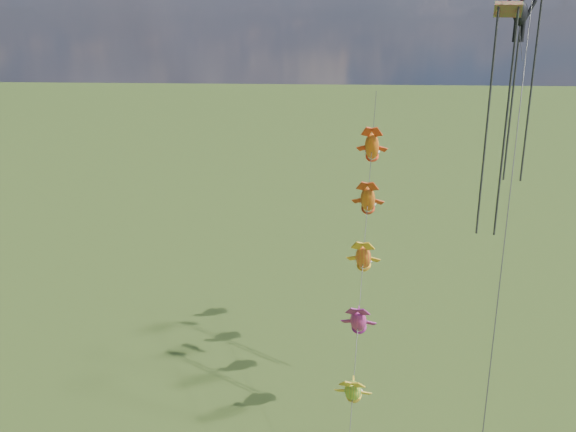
{
  "coord_description": "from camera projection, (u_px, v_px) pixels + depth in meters",
  "views": [
    {
      "loc": [
        10.83,
        -16.36,
        20.03
      ],
      "look_at": [
        9.21,
        11.14,
        10.82
      ],
      "focal_mm": 40.0,
      "sensor_mm": 36.0,
      "label": 1
    }
  ],
  "objects": [
    {
      "name": "fish_windsock_rig",
      "position": [
        363.0,
        258.0,
        29.79
      ],
      "size": [
        2.2,
        15.87,
        15.53
      ],
      "rotation": [
        0.0,
        0.0,
        0.21
      ],
      "color": "brown",
      "rests_on": "ground"
    },
    {
      "name": "parafoil_rig",
      "position": [
        518.0,
        41.0,
        22.67
      ],
      "size": [
        5.58,
        16.94,
        26.68
      ],
      "rotation": [
        0.0,
        0.0,
        -0.2
      ],
      "color": "brown",
      "rests_on": "ground"
    }
  ]
}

